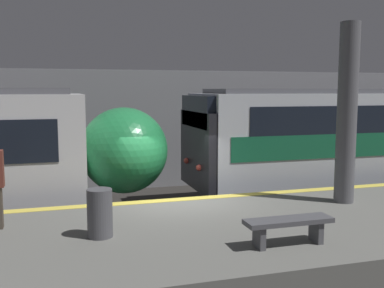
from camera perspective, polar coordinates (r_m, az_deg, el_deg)
name	(u,v)px	position (r m, az deg, el deg)	size (l,w,h in m)	color
ground_plane	(179,244)	(11.07, -1.61, -12.56)	(120.00, 120.00, 0.00)	#282623
platform	(211,255)	(8.79, 2.39, -13.91)	(40.00, 4.64, 1.14)	slate
station_rear_barrier	(135,130)	(16.79, -7.31, 1.79)	(50.00, 0.15, 4.41)	gray
support_pillar_near	(347,114)	(10.67, 19.08, 3.65)	(0.44, 0.44, 4.04)	#56565B
platform_bench	(288,225)	(7.69, 12.14, -10.04)	(1.50, 0.40, 0.45)	#4C4C51
trash_bin	(100,213)	(8.06, -11.63, -8.59)	(0.44, 0.44, 0.85)	#4C4C51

